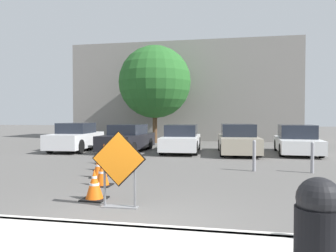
{
  "coord_description": "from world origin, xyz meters",
  "views": [
    {
      "loc": [
        1.75,
        -5.0,
        1.89
      ],
      "look_at": [
        -0.66,
        7.53,
        1.5
      ],
      "focal_mm": 35.0,
      "sensor_mm": 36.0,
      "label": 1
    }
  ],
  "objects": [
    {
      "name": "parked_car_third",
      "position": [
        -0.8,
        11.93,
        0.67
      ],
      "size": [
        2.01,
        4.33,
        1.44
      ],
      "rotation": [
        0.0,
        0.0,
        3.19
      ],
      "color": "white",
      "rests_on": "ground_plane"
    },
    {
      "name": "traffic_cone_nearest",
      "position": [
        -1.28,
        1.91,
        0.33
      ],
      "size": [
        0.54,
        0.54,
        0.69
      ],
      "color": "black",
      "rests_on": "ground_plane"
    },
    {
      "name": "parked_car_fifth",
      "position": [
        5.01,
        12.29,
        0.66
      ],
      "size": [
        2.09,
        4.51,
        1.45
      ],
      "rotation": [
        0.0,
        0.0,
        3.09
      ],
      "color": "white",
      "rests_on": "ground_plane"
    },
    {
      "name": "bollard_second",
      "position": [
        4.41,
        6.52,
        0.55
      ],
      "size": [
        0.12,
        0.12,
        1.04
      ],
      "color": "gray",
      "rests_on": "ground_plane"
    },
    {
      "name": "parked_car_fourth",
      "position": [
        2.1,
        11.77,
        0.68
      ],
      "size": [
        2.11,
        4.55,
        1.49
      ],
      "rotation": [
        0.0,
        0.0,
        3.21
      ],
      "color": "#A39984",
      "rests_on": "ground_plane"
    },
    {
      "name": "traffic_cone_fourth",
      "position": [
        -2.69,
        5.72,
        0.33
      ],
      "size": [
        0.44,
        0.44,
        0.69
      ],
      "color": "black",
      "rests_on": "ground_plane"
    },
    {
      "name": "street_tree_behind_lot",
      "position": [
        -3.5,
        17.36,
        4.27
      ],
      "size": [
        5.05,
        5.05,
        6.81
      ],
      "color": "#513823",
      "rests_on": "ground_plane"
    },
    {
      "name": "bollard_nearest",
      "position": [
        2.54,
        6.52,
        0.56
      ],
      "size": [
        0.12,
        0.12,
        1.07
      ],
      "color": "gray",
      "rests_on": "ground_plane"
    },
    {
      "name": "road_closed_sign",
      "position": [
        -0.5,
        1.37,
        0.88
      ],
      "size": [
        1.15,
        0.2,
        1.59
      ],
      "color": "black",
      "rests_on": "ground_plane"
    },
    {
      "name": "parked_car_second",
      "position": [
        -3.7,
        11.78,
        0.67
      ],
      "size": [
        2.03,
        4.48,
        1.44
      ],
      "rotation": [
        0.0,
        0.0,
        3.08
      ],
      "color": "black",
      "rests_on": "ground_plane"
    },
    {
      "name": "trash_bin",
      "position": [
        2.68,
        -1.28,
        0.69
      ],
      "size": [
        0.5,
        0.5,
        1.1
      ],
      "color": "black",
      "rests_on": "sidewalk_strip"
    },
    {
      "name": "building_facade_backdrop",
      "position": [
        -1.98,
        22.11,
        3.81
      ],
      "size": [
        17.73,
        5.0,
        7.63
      ],
      "color": "gray",
      "rests_on": "ground_plane"
    },
    {
      "name": "parked_car_nearest",
      "position": [
        -6.6,
        11.62,
        0.71
      ],
      "size": [
        1.99,
        4.32,
        1.52
      ],
      "rotation": [
        0.0,
        0.0,
        3.19
      ],
      "color": "silver",
      "rests_on": "ground_plane"
    },
    {
      "name": "curb_lip",
      "position": [
        0.0,
        0.0,
        0.07
      ],
      "size": [
        23.65,
        0.2,
        0.14
      ],
      "color": "beige",
      "rests_on": "ground_plane"
    },
    {
      "name": "traffic_cone_third",
      "position": [
        -2.24,
        4.43,
        0.36
      ],
      "size": [
        0.46,
        0.46,
        0.74
      ],
      "color": "black",
      "rests_on": "ground_plane"
    },
    {
      "name": "traffic_cone_second",
      "position": [
        -1.67,
        3.32,
        0.35
      ],
      "size": [
        0.5,
        0.5,
        0.72
      ],
      "color": "black",
      "rests_on": "ground_plane"
    },
    {
      "name": "ground_plane",
      "position": [
        0.0,
        10.0,
        0.0
      ],
      "size": [
        96.0,
        96.0,
        0.0
      ],
      "primitive_type": "plane",
      "color": "#565451"
    },
    {
      "name": "traffic_cone_fifth",
      "position": [
        -3.18,
        7.18,
        0.39
      ],
      "size": [
        0.53,
        0.53,
        0.81
      ],
      "color": "black",
      "rests_on": "ground_plane"
    }
  ]
}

